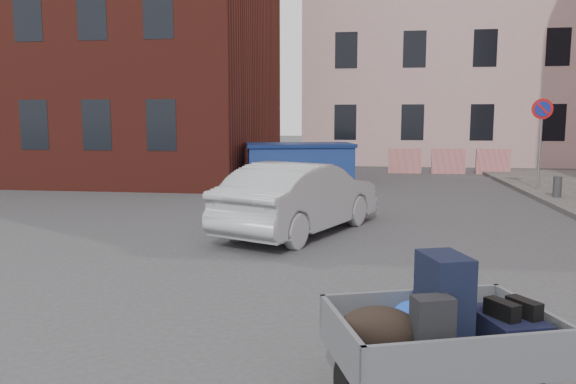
# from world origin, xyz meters

# --- Properties ---
(ground) EXTENTS (120.00, 120.00, 0.00)m
(ground) POSITION_xyz_m (0.00, 0.00, 0.00)
(ground) COLOR #38383A
(ground) RESTS_ON ground
(building_pink) EXTENTS (16.00, 8.00, 14.00)m
(building_pink) POSITION_xyz_m (6.00, 22.00, 7.00)
(building_pink) COLOR #D2A4A2
(building_pink) RESTS_ON ground
(no_parking_sign) EXTENTS (0.60, 0.09, 2.65)m
(no_parking_sign) POSITION_xyz_m (6.00, 9.48, 2.01)
(no_parking_sign) COLOR gray
(no_parking_sign) RESTS_ON sidewalk
(barriers) EXTENTS (4.70, 0.18, 1.00)m
(barriers) POSITION_xyz_m (4.20, 15.00, 0.50)
(barriers) COLOR red
(barriers) RESTS_ON ground
(trailer) EXTENTS (1.87, 1.97, 1.20)m
(trailer) POSITION_xyz_m (1.49, -3.63, 0.61)
(trailer) COLOR black
(trailer) RESTS_ON ground
(dumpster) EXTENTS (3.67, 2.46, 1.41)m
(dumpster) POSITION_xyz_m (-1.15, 9.90, 0.71)
(dumpster) COLOR navy
(dumpster) RESTS_ON ground
(silver_car) EXTENTS (3.00, 4.41, 1.38)m
(silver_car) POSITION_xyz_m (-0.30, 2.85, 0.69)
(silver_car) COLOR #A3A6AB
(silver_car) RESTS_ON ground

